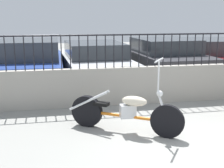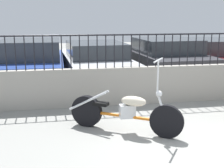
# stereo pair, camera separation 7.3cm
# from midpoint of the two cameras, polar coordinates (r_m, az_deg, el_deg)

# --- Properties ---
(ground_plane) EXTENTS (40.00, 40.00, 0.00)m
(ground_plane) POSITION_cam_midpoint_polar(r_m,az_deg,el_deg) (5.07, 19.19, -12.56)
(ground_plane) COLOR gray
(low_wall) EXTENTS (9.38, 0.18, 0.89)m
(low_wall) POSITION_cam_midpoint_polar(r_m,az_deg,el_deg) (7.59, 8.12, -0.12)
(low_wall) COLOR #9E998E
(low_wall) RESTS_ON ground_plane
(fence_railing) EXTENTS (9.38, 0.04, 0.77)m
(fence_railing) POSITION_cam_midpoint_polar(r_m,az_deg,el_deg) (7.44, 8.35, 7.18)
(fence_railing) COLOR black
(fence_railing) RESTS_ON low_wall
(motorcycle_orange) EXTENTS (1.89, 1.30, 1.37)m
(motorcycle_orange) POSITION_cam_midpoint_polar(r_m,az_deg,el_deg) (5.69, 1.72, -4.97)
(motorcycle_orange) COLOR black
(motorcycle_orange) RESTS_ON ground_plane
(car_blue) EXTENTS (1.97, 4.12, 1.38)m
(car_blue) POSITION_cam_midpoint_polar(r_m,az_deg,el_deg) (9.72, -14.35, 3.82)
(car_blue) COLOR black
(car_blue) RESTS_ON ground_plane
(car_silver) EXTENTS (2.00, 4.56, 1.28)m
(car_silver) POSITION_cam_midpoint_polar(r_m,az_deg,el_deg) (9.78, -2.95, 4.07)
(car_silver) COLOR black
(car_silver) RESTS_ON ground_plane
(car_dark_grey) EXTENTS (2.09, 4.29, 1.37)m
(car_dark_grey) POSITION_cam_midpoint_polar(r_m,az_deg,el_deg) (10.22, 9.62, 4.50)
(car_dark_grey) COLOR black
(car_dark_grey) RESTS_ON ground_plane
(car_red) EXTENTS (2.41, 4.76, 1.30)m
(car_red) POSITION_cam_midpoint_polar(r_m,az_deg,el_deg) (11.33, 18.38, 4.65)
(car_red) COLOR black
(car_red) RESTS_ON ground_plane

